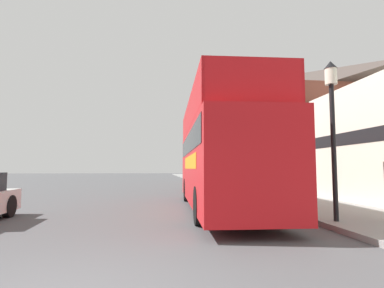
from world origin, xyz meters
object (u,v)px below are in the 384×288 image
object	(u,v)px
lamp_post_second	(250,137)
lamp_post_third	(217,141)
lamp_post_nearest	(332,109)
tour_bus	(220,159)
parked_car_ahead_of_bus	(203,181)

from	to	relation	value
lamp_post_second	lamp_post_third	world-z (taller)	lamp_post_third
lamp_post_nearest	tour_bus	bearing A→B (deg)	123.60
parked_car_ahead_of_bus	lamp_post_third	world-z (taller)	lamp_post_third
lamp_post_third	lamp_post_nearest	bearing A→B (deg)	-90.23
tour_bus	lamp_post_second	distance (m)	5.14
lamp_post_second	tour_bus	bearing A→B (deg)	-121.53
lamp_post_second	lamp_post_third	bearing A→B (deg)	91.13
tour_bus	lamp_post_nearest	world-z (taller)	lamp_post_nearest
parked_car_ahead_of_bus	lamp_post_nearest	distance (m)	12.80
lamp_post_nearest	lamp_post_third	bearing A→B (deg)	89.77
parked_car_ahead_of_bus	lamp_post_second	bearing A→B (deg)	-67.27
lamp_post_third	tour_bus	bearing A→B (deg)	-101.46
parked_car_ahead_of_bus	lamp_post_second	distance (m)	5.56
lamp_post_second	lamp_post_third	xyz separation A→B (m)	(-0.15, 7.83, 0.48)
tour_bus	parked_car_ahead_of_bus	xyz separation A→B (m)	(0.78, 8.86, -1.19)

